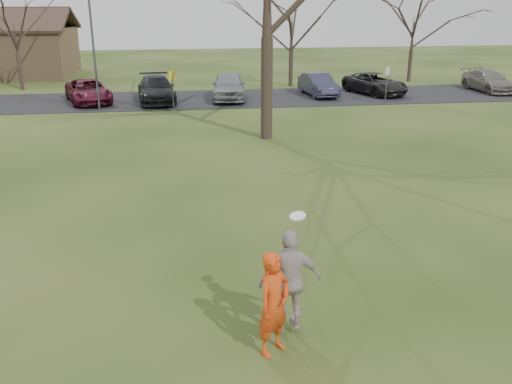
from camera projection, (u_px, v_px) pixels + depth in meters
ground at (289, 352)px, 9.25m from camera, size 120.00×120.00×0.00m
parking_strip at (207, 99)px, 32.56m from camera, size 62.00×6.50×0.04m
player_defender at (274, 304)px, 8.99m from camera, size 0.80×0.77×1.85m
car_2 at (88, 91)px, 31.17m from camera, size 3.44×5.10×1.30m
car_3 at (156, 89)px, 31.37m from camera, size 2.47×5.14×1.44m
car_4 at (229, 86)px, 32.08m from camera, size 2.30×4.81×1.59m
car_5 at (318, 85)px, 33.37m from camera, size 1.85×4.19×1.34m
car_6 at (375, 83)px, 33.98m from camera, size 3.57×5.11×1.29m
car_7 at (489, 81)px, 35.00m from camera, size 1.98×4.52×1.29m
catching_play at (290, 281)px, 9.40m from camera, size 1.15×0.55×2.22m
lamp_post at (92, 34)px, 28.12m from camera, size 0.34×0.34×6.27m
sign_yellow at (172, 83)px, 29.02m from camera, size 0.35×0.35×2.08m
sign_white at (387, 79)px, 30.59m from camera, size 0.35×0.35×2.08m
small_tree_row at (267, 27)px, 36.55m from camera, size 55.00×5.90×8.50m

